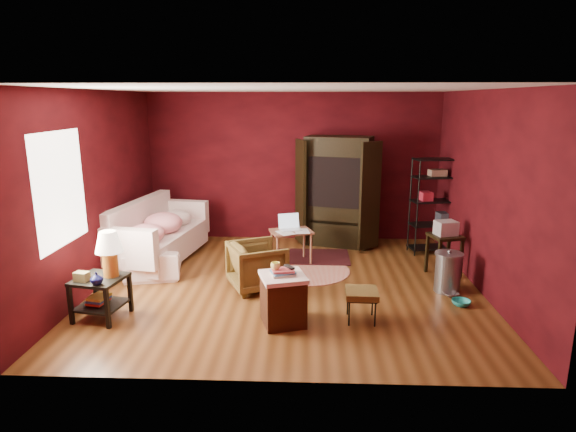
% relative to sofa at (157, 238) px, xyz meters
% --- Properties ---
extents(room, '(5.54, 5.04, 2.84)m').
position_rel_sofa_xyz_m(room, '(2.19, -0.99, 0.99)').
color(room, brown).
rests_on(room, ground).
extents(sofa, '(1.01, 2.17, 0.82)m').
position_rel_sofa_xyz_m(sofa, '(0.00, 0.00, 0.00)').
color(sofa, white).
rests_on(sofa, ground).
extents(armchair, '(0.92, 0.94, 0.75)m').
position_rel_sofa_xyz_m(armchair, '(1.80, -1.10, -0.04)').
color(armchair, black).
rests_on(armchair, ground).
extents(pet_bowl_steel, '(0.22, 0.12, 0.21)m').
position_rel_sofa_xyz_m(pet_bowl_steel, '(4.51, -1.29, -0.30)').
color(pet_bowl_steel, '#ADAEB4').
rests_on(pet_bowl_steel, ground).
extents(pet_bowl_turquoise, '(0.25, 0.10, 0.25)m').
position_rel_sofa_xyz_m(pet_bowl_turquoise, '(4.56, -1.60, -0.29)').
color(pet_bowl_turquoise, teal).
rests_on(pet_bowl_turquoise, ground).
extents(vase, '(0.17, 0.17, 0.15)m').
position_rel_sofa_xyz_m(vase, '(0.02, -2.37, 0.19)').
color(vase, '#0D1044').
rests_on(vase, side_table).
extents(mug, '(0.12, 0.09, 0.11)m').
position_rel_sofa_xyz_m(mug, '(2.14, -2.23, 0.34)').
color(mug, '#FFFD7C').
rests_on(mug, hamper).
extents(side_table, '(0.65, 0.65, 1.10)m').
position_rel_sofa_xyz_m(side_table, '(0.02, -2.11, 0.25)').
color(side_table, black).
rests_on(side_table, ground).
extents(sofa_cushions, '(1.23, 2.36, 0.94)m').
position_rel_sofa_xyz_m(sofa_cushions, '(-0.01, 0.02, 0.05)').
color(sofa_cushions, white).
rests_on(sofa_cushions, sofa).
extents(hamper, '(0.64, 0.64, 0.72)m').
position_rel_sofa_xyz_m(hamper, '(2.23, -2.21, -0.08)').
color(hamper, '#3F1D0E').
rests_on(hamper, ground).
extents(footstool, '(0.40, 0.40, 0.40)m').
position_rel_sofa_xyz_m(footstool, '(3.18, -2.10, -0.06)').
color(footstool, black).
rests_on(footstool, ground).
extents(rug_round, '(1.39, 1.39, 0.01)m').
position_rel_sofa_xyz_m(rug_round, '(2.53, -0.36, -0.40)').
color(rug_round, beige).
rests_on(rug_round, ground).
extents(rug_oriental, '(1.29, 0.87, 0.01)m').
position_rel_sofa_xyz_m(rug_oriental, '(2.59, 0.31, -0.39)').
color(rug_oriental, '#471317').
rests_on(rug_oriental, ground).
extents(laptop_desk, '(0.77, 0.67, 0.81)m').
position_rel_sofa_xyz_m(laptop_desk, '(2.24, 0.03, 0.09)').
color(laptop_desk, brown).
rests_on(laptop_desk, ground).
extents(tv_armoire, '(1.53, 1.10, 2.02)m').
position_rel_sofa_xyz_m(tv_armoire, '(3.06, 1.14, 0.64)').
color(tv_armoire, black).
rests_on(tv_armoire, ground).
extents(wire_shelving, '(0.87, 0.50, 1.69)m').
position_rel_sofa_xyz_m(wire_shelving, '(4.76, 0.71, 0.52)').
color(wire_shelving, black).
rests_on(wire_shelving, ground).
extents(small_stand, '(0.53, 0.53, 0.87)m').
position_rel_sofa_xyz_m(small_stand, '(4.62, -0.45, 0.24)').
color(small_stand, black).
rests_on(small_stand, ground).
extents(trash_can, '(0.50, 0.50, 0.62)m').
position_rel_sofa_xyz_m(trash_can, '(4.51, -1.11, -0.12)').
color(trash_can, gray).
rests_on(trash_can, ground).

